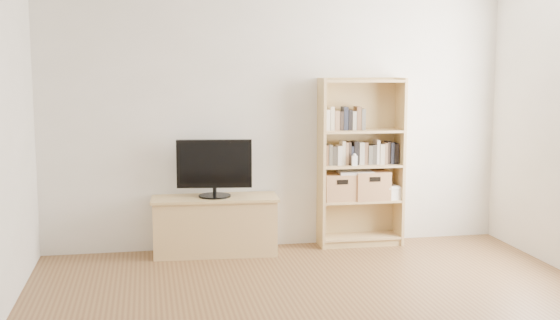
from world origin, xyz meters
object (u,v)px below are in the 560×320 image
object	(u,v)px
bookshelf	(361,162)
laptop	(355,172)
basket_right	(370,185)
tv_stand	(215,226)
basket_left	(339,187)
baby_monitor	(354,161)
television	(214,168)

from	to	relation	value
bookshelf	laptop	distance (m)	0.11
bookshelf	basket_right	size ratio (longest dim) A/B	4.86
tv_stand	basket_left	distance (m)	1.26
baby_monitor	laptop	world-z (taller)	baby_monitor
basket_left	baby_monitor	bearing A→B (deg)	-34.90
tv_stand	television	world-z (taller)	television
bookshelf	basket_right	bearing A→B (deg)	-2.60
bookshelf	laptop	bearing A→B (deg)	-168.45
tv_stand	bookshelf	bearing A→B (deg)	6.25
bookshelf	basket_left	distance (m)	0.32
basket_right	laptop	xyz separation A→B (m)	(-0.16, -0.00, 0.13)
baby_monitor	basket_right	world-z (taller)	baby_monitor
laptop	tv_stand	bearing A→B (deg)	-173.00
bookshelf	basket_left	size ratio (longest dim) A/B	5.23
television	laptop	size ratio (longest dim) A/B	2.10
basket_right	bookshelf	bearing A→B (deg)	176.70
basket_left	laptop	xyz separation A→B (m)	(0.16, -0.01, 0.14)
bookshelf	basket_right	world-z (taller)	bookshelf
tv_stand	laptop	bearing A→B (deg)	5.91
baby_monitor	basket_right	xyz separation A→B (m)	(0.19, 0.08, -0.26)
tv_stand	basket_left	xyz separation A→B (m)	(1.22, 0.07, 0.33)
tv_stand	basket_left	size ratio (longest dim) A/B	3.61
laptop	basket_left	bearing A→B (deg)	-178.86
tv_stand	baby_monitor	xyz separation A→B (m)	(1.35, -0.02, 0.59)
baby_monitor	laptop	bearing A→B (deg)	67.41
baby_monitor	bookshelf	bearing A→B (deg)	45.56
bookshelf	basket_left	bearing A→B (deg)	-178.81
laptop	basket_right	bearing A→B (deg)	6.26
tv_stand	laptop	world-z (taller)	laptop
bookshelf	basket_right	xyz separation A→B (m)	(0.10, -0.01, -0.23)
tv_stand	basket_right	size ratio (longest dim) A/B	3.35
bookshelf	television	bearing A→B (deg)	-176.34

